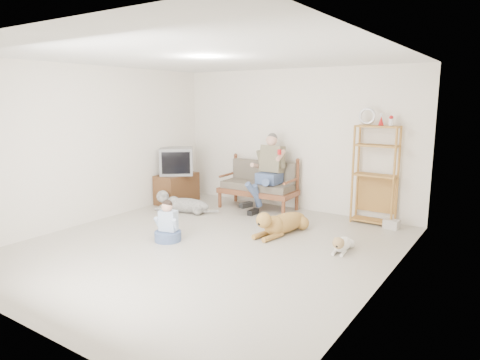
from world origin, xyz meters
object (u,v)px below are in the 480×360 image
Objects in this scene: loveseat at (260,184)px; tv_stand at (177,188)px; golden_retriever at (281,223)px; etagere at (375,174)px.

tv_stand is at bearing -164.13° from loveseat.
tv_stand is 2.91m from golden_retriever.
etagere reaches higher than tv_stand.
loveseat is at bearing 17.73° from tv_stand.
tv_stand is (-1.68, -0.56, -0.19)m from loveseat.
etagere is 1.89m from golden_retriever.
golden_retriever is (1.15, -1.22, -0.31)m from loveseat.
loveseat is 1.08× the size of golden_retriever.
golden_retriever is at bearing -49.55° from loveseat.
loveseat reaches higher than tv_stand.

